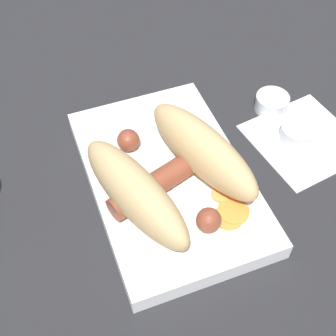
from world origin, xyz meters
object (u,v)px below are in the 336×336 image
(bread_roll, at_px, (170,171))
(condiment_cup_far, at_px, (272,104))
(food_tray, at_px, (168,180))
(condiment_cup_near, at_px, (298,134))
(sausage, at_px, (166,178))

(bread_roll, relative_size, condiment_cup_far, 4.51)
(food_tray, height_order, bread_roll, bread_roll)
(condiment_cup_near, bearing_deg, food_tray, -86.21)
(bread_roll, bearing_deg, food_tray, 166.10)
(bread_roll, height_order, condiment_cup_far, bread_roll)
(bread_roll, xyz_separation_m, condiment_cup_far, (-0.10, 0.19, -0.05))
(bread_roll, xyz_separation_m, condiment_cup_near, (-0.03, 0.19, -0.05))
(food_tray, xyz_separation_m, bread_roll, (0.02, -0.01, 0.04))
(sausage, relative_size, condiment_cup_near, 3.61)
(bread_roll, relative_size, sausage, 1.25)
(condiment_cup_near, bearing_deg, sausage, -82.01)
(food_tray, relative_size, condiment_cup_far, 5.98)
(food_tray, height_order, condiment_cup_far, food_tray)
(food_tray, xyz_separation_m, condiment_cup_near, (-0.01, 0.19, -0.00))
(food_tray, distance_m, bread_roll, 0.05)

